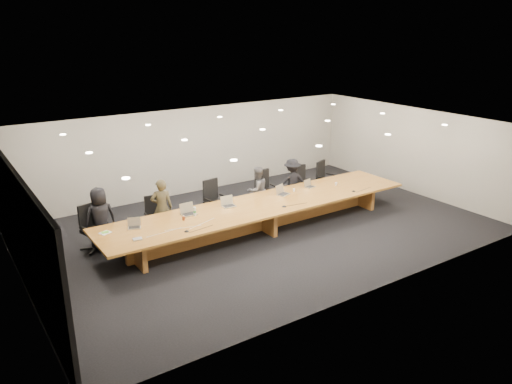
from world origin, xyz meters
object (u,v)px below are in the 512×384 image
Objects in this scene: laptop_a at (134,223)px; laptop_e at (310,183)px; person_b at (162,208)px; paper_cup_far at (336,184)px; laptop_c at (229,202)px; water_bottle at (195,212)px; mic_center at (284,206)px; laptop_d at (283,190)px; av_box at (137,239)px; chair_far_left at (94,228)px; laptop_b at (189,209)px; paper_cup_near at (294,190)px; chair_mid_right at (267,190)px; chair_right at (301,183)px; person_d at (292,182)px; chair_mid_left at (216,200)px; amber_mug at (184,218)px; person_c at (257,190)px; mic_left at (187,231)px; mic_right at (354,191)px; chair_left at (156,215)px; person_a at (100,218)px.

laptop_a reaches higher than laptop_e.
person_b reaches higher than paper_cup_far.
laptop_a is at bearing -175.22° from laptop_c.
water_bottle is 2.37m from mic_center.
av_box is (-4.58, -0.69, -0.13)m from laptop_d.
mic_center is (4.50, -1.77, 0.18)m from chair_far_left.
paper_cup_near is at bearing -1.02° from laptop_b.
laptop_c is at bearing -155.01° from chair_mid_right.
laptop_c is (1.14, -0.05, -0.01)m from laptop_b.
paper_cup_far is (1.84, -0.17, -0.10)m from laptop_d.
chair_right is 0.53m from person_d.
laptop_b is (-1.31, -0.97, 0.30)m from chair_mid_left.
laptop_e is 4.28m from amber_mug.
laptop_c is (-0.17, -1.02, 0.29)m from chair_mid_left.
chair_mid_right is 0.86× the size of person_c.
laptop_e is 3.58× the size of paper_cup_far.
amber_mug is (0.12, -1.03, 0.02)m from person_b.
laptop_c is at bearing -3.50° from laptop_b.
chair_mid_left is 1.74m from person_b.
paper_cup_near is 4.01m from mic_left.
mic_left is 1.02× the size of mic_right.
laptop_c reaches higher than laptop_a.
paper_cup_far is (4.77, -0.23, -0.11)m from laptop_b.
laptop_b is 3.36m from paper_cup_near.
chair_right is at bearing 14.88° from laptop_d.
laptop_b is 0.18m from water_bottle.
chair_far_left reaches higher than chair_right.
laptop_c is 1.44m from amber_mug.
laptop_a is at bearing 84.04° from av_box.
person_b is at bearing 146.00° from laptop_d.
chair_mid_right is at bearing 5.55° from chair_left.
chair_mid_right reaches higher than chair_left.
chair_mid_right is 3.14m from water_bottle.
laptop_c is 2.22m from paper_cup_near.
person_d is at bearing -16.97° from chair_far_left.
chair_mid_right is at bearing 29.05° from av_box.
laptop_e is at bearing -27.76° from chair_mid_left.
chair_mid_left reaches higher than chair_far_left.
chair_left is at bearing 167.04° from paper_cup_far.
chair_left reaches higher than mic_right.
person_b is 12.86× the size of mic_left.
amber_mug is (0.23, -1.24, 0.27)m from chair_left.
laptop_e reaches higher than mic_right.
chair_mid_right is 0.78× the size of person_b.
person_a reaches higher than mic_left.
chair_mid_left is (1.82, -0.01, 0.07)m from chair_left.
laptop_d is (0.31, -0.86, 0.18)m from person_c.
person_a is 12.70× the size of mic_center.
person_c reaches higher than laptop_d.
chair_right reaches higher than amber_mug.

